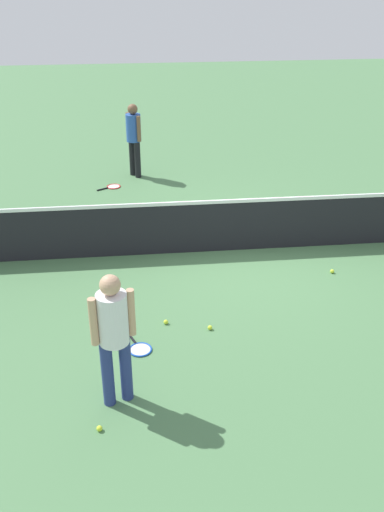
{
  "coord_description": "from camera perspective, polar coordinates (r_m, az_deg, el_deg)",
  "views": [
    {
      "loc": [
        -1.84,
        -8.9,
        4.67
      ],
      "look_at": [
        -1.07,
        -1.84,
        0.9
      ],
      "focal_mm": 39.95,
      "sensor_mm": 36.0,
      "label": 1
    }
  ],
  "objects": [
    {
      "name": "court_net",
      "position": [
        10.0,
        4.98,
        3.21
      ],
      "size": [
        10.09,
        0.09,
        1.07
      ],
      "color": "#4C4C51",
      "rests_on": "ground_plane"
    },
    {
      "name": "tennis_ball_near_player",
      "position": [
        8.06,
        1.81,
        -7.18
      ],
      "size": [
        0.07,
        0.07,
        0.07
      ],
      "primitive_type": "sphere",
      "color": "#C6E033",
      "rests_on": "ground_plane"
    },
    {
      "name": "tennis_ball_midcourt",
      "position": [
        9.7,
        13.86,
        -1.5
      ],
      "size": [
        0.07,
        0.07,
        0.07
      ],
      "primitive_type": "sphere",
      "color": "#C6E033",
      "rests_on": "ground_plane"
    },
    {
      "name": "player_far_side",
      "position": [
        13.46,
        -5.85,
        12.03
      ],
      "size": [
        0.47,
        0.48,
        1.7
      ],
      "color": "black",
      "rests_on": "ground_plane"
    },
    {
      "name": "tennis_ball_baseline",
      "position": [
        6.65,
        -9.25,
        -16.67
      ],
      "size": [
        0.07,
        0.07,
        0.07
      ],
      "primitive_type": "sphere",
      "color": "#C6E033",
      "rests_on": "ground_plane"
    },
    {
      "name": "tennis_racket_near_player",
      "position": [
        7.73,
        -5.28,
        -9.2
      ],
      "size": [
        0.41,
        0.6,
        0.03
      ],
      "color": "blue",
      "rests_on": "ground_plane"
    },
    {
      "name": "ground_plane",
      "position": [
        10.22,
        4.86,
        0.66
      ],
      "size": [
        40.0,
        40.0,
        0.0
      ],
      "primitive_type": "plane",
      "color": "#4C7A4C"
    },
    {
      "name": "tennis_ball_by_net",
      "position": [
        8.18,
        -2.63,
        -6.62
      ],
      "size": [
        0.07,
        0.07,
        0.07
      ],
      "primitive_type": "sphere",
      "color": "#C6E033",
      "rests_on": "ground_plane"
    },
    {
      "name": "player_near_side",
      "position": [
        6.38,
        -7.86,
        -7.35
      ],
      "size": [
        0.52,
        0.43,
        1.7
      ],
      "color": "navy",
      "rests_on": "ground_plane"
    },
    {
      "name": "tennis_racket_far_player",
      "position": [
        13.11,
        -7.96,
        6.88
      ],
      "size": [
        0.59,
        0.44,
        0.03
      ],
      "color": "red",
      "rests_on": "ground_plane"
    }
  ]
}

